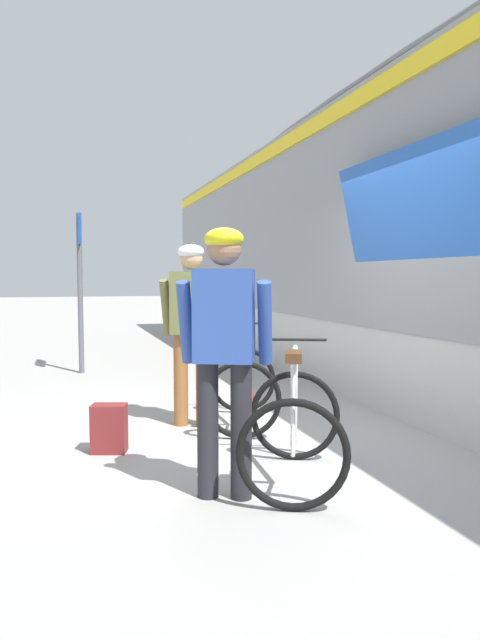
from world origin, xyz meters
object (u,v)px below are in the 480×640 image
(bicycle_far_white, at_px, (294,427))
(platform_sign_post, at_px, (80,266))
(cyclist_far_in_blue, at_px, (224,338))
(train_car, at_px, (465,234))
(cyclist_near_in_olive, at_px, (192,318))
(water_bottle_near_the_bikes, at_px, (250,401))
(backpack_on_platform, at_px, (109,428))
(bicycle_near_teal, at_px, (242,384))

(bicycle_far_white, distance_m, platform_sign_post, 5.57)
(cyclist_far_in_blue, distance_m, platform_sign_post, 5.48)
(train_car, distance_m, cyclist_near_in_olive, 3.66)
(bicycle_far_white, height_order, water_bottle_near_the_bikes, bicycle_far_white)
(cyclist_far_in_blue, height_order, bicycle_far_white, cyclist_far_in_blue)
(cyclist_near_in_olive, height_order, cyclist_far_in_blue, same)
(backpack_on_platform, bearing_deg, cyclist_far_in_blue, -44.83)
(train_car, xyz_separation_m, cyclist_near_in_olive, (-3.51, -0.50, -0.91))
(cyclist_far_in_blue, height_order, platform_sign_post, platform_sign_post)
(train_car, bearing_deg, bicycle_near_teal, -168.36)
(bicycle_far_white, xyz_separation_m, platform_sign_post, (-1.28, 5.29, 1.22))
(cyclist_far_in_blue, relative_size, bicycle_far_white, 1.39)
(bicycle_near_teal, height_order, platform_sign_post, platform_sign_post)
(train_car, distance_m, bicycle_near_teal, 3.48)
(cyclist_near_in_olive, xyz_separation_m, backpack_on_platform, (-0.84, -0.65, -0.85))
(bicycle_near_teal, relative_size, platform_sign_post, 0.51)
(backpack_on_platform, relative_size, water_bottle_near_the_bikes, 1.99)
(platform_sign_post, bearing_deg, water_bottle_near_the_bikes, -61.64)
(train_car, xyz_separation_m, bicycle_near_teal, (-3.04, -0.63, -1.56))
(cyclist_near_in_olive, height_order, bicycle_far_white, cyclist_near_in_olive)
(platform_sign_post, bearing_deg, bicycle_far_white, -76.36)
(bicycle_far_white, height_order, platform_sign_post, platform_sign_post)
(backpack_on_platform, bearing_deg, water_bottle_near_the_bikes, 51.56)
(bicycle_far_white, height_order, backpack_on_platform, bicycle_far_white)
(bicycle_far_white, xyz_separation_m, water_bottle_near_the_bikes, (0.39, 2.19, -0.30))
(backpack_on_platform, xyz_separation_m, platform_sign_post, (-0.09, 4.18, 1.42))
(cyclist_far_in_blue, distance_m, backpack_on_platform, 1.63)
(cyclist_far_in_blue, bearing_deg, train_car, 32.64)
(train_car, distance_m, water_bottle_near_the_bikes, 3.35)
(water_bottle_near_the_bikes, bearing_deg, train_car, 1.43)
(bicycle_near_teal, xyz_separation_m, platform_sign_post, (-1.41, 3.65, 1.22))
(water_bottle_near_the_bikes, relative_size, platform_sign_post, 0.08)
(train_car, relative_size, bicycle_near_teal, 16.04)
(cyclist_near_in_olive, distance_m, cyclist_far_in_blue, 1.88)
(cyclist_near_in_olive, relative_size, bicycle_near_teal, 1.43)
(bicycle_near_teal, relative_size, backpack_on_platform, 3.08)
(platform_sign_post, bearing_deg, bicycle_near_teal, -68.91)
(cyclist_far_in_blue, height_order, water_bottle_near_the_bikes, cyclist_far_in_blue)
(train_car, height_order, water_bottle_near_the_bikes, train_car)
(cyclist_near_in_olive, height_order, water_bottle_near_the_bikes, cyclist_near_in_olive)
(cyclist_far_in_blue, relative_size, backpack_on_platform, 4.40)
(train_car, height_order, cyclist_near_in_olive, train_car)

